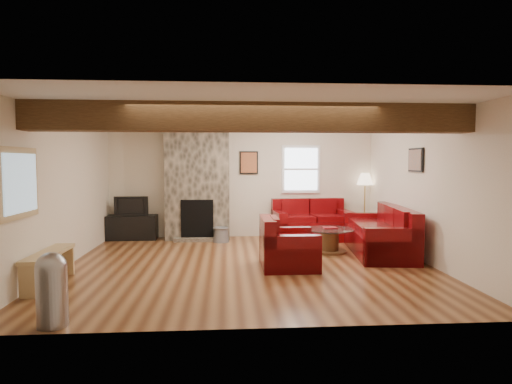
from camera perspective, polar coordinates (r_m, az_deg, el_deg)
room at (r=7.06m, az=-1.00°, el=0.25°), size 8.00×8.00×8.00m
oak_beam at (r=5.82m, az=-0.36°, el=9.90°), size 6.00×0.36×0.38m
chimney_breast at (r=9.56m, az=-7.79°, el=1.01°), size 1.40×0.67×2.50m
back_window at (r=9.89m, az=6.01°, el=3.04°), size 0.90×0.08×1.10m
hatch_window at (r=6.11m, az=-29.09°, el=1.04°), size 0.08×1.00×0.90m
ceiling_dome at (r=8.06m, az=5.13°, el=9.17°), size 0.40×0.40×0.18m
artwork_back at (r=9.75m, az=-0.96°, el=3.93°), size 0.42×0.06×0.52m
artwork_right at (r=8.05m, az=20.47°, el=4.02°), size 0.06×0.55×0.42m
sofa_three at (r=8.38m, az=15.97°, el=-4.89°), size 1.21×2.37×0.88m
loveseat at (r=9.54m, az=7.47°, el=-3.68°), size 1.73×1.08×0.89m
armchair_red at (r=7.02m, az=4.38°, el=-6.71°), size 0.88×1.01×0.82m
coffee_table at (r=8.28m, az=9.83°, el=-6.39°), size 0.92×0.92×0.48m
tv_cabinet at (r=9.89m, az=-16.16°, el=-4.55°), size 1.08×0.43×0.54m
television at (r=9.83m, az=-16.22°, el=-1.77°), size 0.73×0.10×0.42m
floor_lamp at (r=10.08m, az=14.33°, el=1.23°), size 0.37×0.37×1.46m
pine_bench at (r=6.68m, az=-25.87°, el=-9.19°), size 0.29×1.25×0.47m
pedal_bin at (r=5.02m, az=-25.56°, el=-11.64°), size 0.41×0.41×0.78m
coal_bucket at (r=9.24m, az=-4.69°, el=-5.66°), size 0.35×0.35×0.33m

